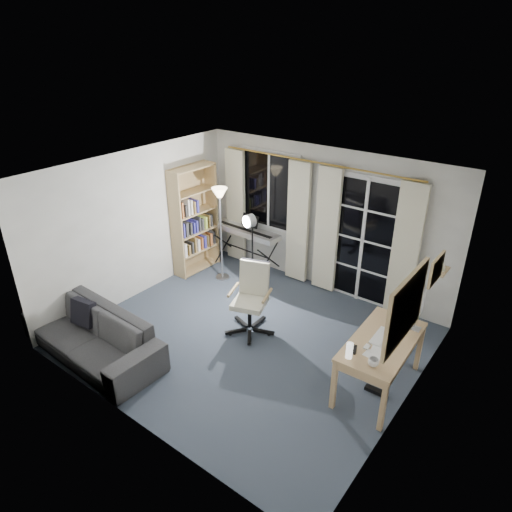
{
  "coord_description": "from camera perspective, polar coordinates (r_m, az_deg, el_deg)",
  "views": [
    {
      "loc": [
        3.32,
        -4.21,
        3.96
      ],
      "look_at": [
        -0.13,
        0.35,
        1.14
      ],
      "focal_mm": 32.0,
      "sensor_mm": 36.0,
      "label": 1
    }
  ],
  "objects": [
    {
      "name": "mug",
      "position": [
        5.2,
        14.48,
        -12.65
      ],
      "size": [
        0.12,
        0.1,
        0.12
      ],
      "primitive_type": "imported",
      "rotation": [
        0.0,
        0.0,
        0.03
      ],
      "color": "silver",
      "rests_on": "desk"
    },
    {
      "name": "floor",
      "position": [
        6.68,
        -0.96,
        -10.29
      ],
      "size": [
        4.5,
        4.0,
        0.02
      ],
      "primitive_type": "cube",
      "color": "#384051",
      "rests_on": "ground"
    },
    {
      "name": "torchiere_lamp",
      "position": [
        7.64,
        -4.52,
        6.14
      ],
      "size": [
        0.3,
        0.3,
        1.67
      ],
      "rotation": [
        0.0,
        0.0,
        0.15
      ],
      "color": "#B2B2B7",
      "rests_on": "floor"
    },
    {
      "name": "wall_shelf",
      "position": [
        5.97,
        22.13,
        -1.21
      ],
      "size": [
        0.16,
        0.3,
        0.18
      ],
      "color": "#A58357",
      "rests_on": "floor"
    },
    {
      "name": "wall_mirror",
      "position": [
        4.69,
        18.16,
        -6.23
      ],
      "size": [
        0.04,
        0.94,
        0.74
      ],
      "color": "#A58357",
      "rests_on": "floor"
    },
    {
      "name": "bookshelf",
      "position": [
        8.21,
        -7.94,
        4.2
      ],
      "size": [
        0.34,
        0.91,
        1.94
      ],
      "rotation": [
        0.0,
        0.0,
        -0.03
      ],
      "color": "#A58357",
      "rests_on": "floor"
    },
    {
      "name": "window",
      "position": [
        7.97,
        1.75,
        8.21
      ],
      "size": [
        1.2,
        0.08,
        1.4
      ],
      "color": "white",
      "rests_on": "floor"
    },
    {
      "name": "curtains",
      "position": [
        7.57,
        6.94,
        3.77
      ],
      "size": [
        3.6,
        0.07,
        2.13
      ],
      "color": "gold",
      "rests_on": "floor"
    },
    {
      "name": "studio_light",
      "position": [
        6.96,
        -0.75,
        3.12
      ],
      "size": [
        0.33,
        0.34,
        1.54
      ],
      "rotation": [
        0.0,
        0.0,
        -0.3
      ],
      "color": "black",
      "rests_on": "floor"
    },
    {
      "name": "office_chair",
      "position": [
        6.57,
        -0.47,
        -4.43
      ],
      "size": [
        0.73,
        0.69,
        1.04
      ],
      "rotation": [
        0.0,
        0.0,
        0.32
      ],
      "color": "black",
      "rests_on": "floor"
    },
    {
      "name": "monitor",
      "position": [
        5.81,
        19.4,
        -6.33
      ],
      "size": [
        0.17,
        0.51,
        0.44
      ],
      "rotation": [
        0.0,
        0.0,
        0.03
      ],
      "color": "silver",
      "rests_on": "desk"
    },
    {
      "name": "framed_print",
      "position": [
        5.43,
        21.62,
        -1.56
      ],
      "size": [
        0.03,
        0.42,
        0.32
      ],
      "color": "#A58357",
      "rests_on": "floor"
    },
    {
      "name": "keyboard_piano",
      "position": [
        8.2,
        -1.19,
        3.0
      ],
      "size": [
        1.34,
        0.68,
        0.96
      ],
      "rotation": [
        0.0,
        0.0,
        -0.04
      ],
      "color": "black",
      "rests_on": "floor"
    },
    {
      "name": "desk_clutter",
      "position": [
        5.58,
        13.92,
        -12.31
      ],
      "size": [
        0.4,
        0.81,
        0.9
      ],
      "rotation": [
        0.0,
        0.0,
        0.03
      ],
      "color": "white",
      "rests_on": "desk"
    },
    {
      "name": "desk",
      "position": [
        5.7,
        15.46,
        -10.8
      ],
      "size": [
        0.7,
        1.34,
        0.71
      ],
      "rotation": [
        0.0,
        0.0,
        0.03
      ],
      "color": "tan",
      "rests_on": "floor"
    },
    {
      "name": "french_door",
      "position": [
        7.32,
        13.26,
        1.82
      ],
      "size": [
        1.32,
        0.09,
        2.11
      ],
      "color": "white",
      "rests_on": "floor"
    },
    {
      "name": "sofa",
      "position": [
        6.52,
        -20.0,
        -8.51
      ],
      "size": [
        2.17,
        0.69,
        0.84
      ],
      "rotation": [
        0.0,
        0.0,
        -0.03
      ],
      "color": "#2B2A2D",
      "rests_on": "floor"
    }
  ]
}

